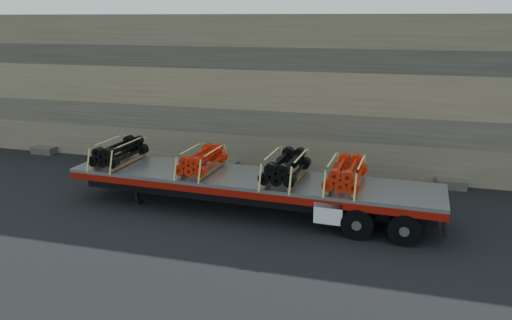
{
  "coord_description": "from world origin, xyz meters",
  "views": [
    {
      "loc": [
        4.6,
        -16.47,
        6.83
      ],
      "look_at": [
        -0.41,
        1.0,
        1.65
      ],
      "focal_mm": 35.0,
      "sensor_mm": 36.0,
      "label": 1
    }
  ],
  "objects_px": {
    "bundle_front": "(119,153)",
    "bundle_midrear": "(286,168)",
    "bundle_midfront": "(202,161)",
    "trailer": "(249,194)",
    "bundle_rear": "(346,174)"
  },
  "relations": [
    {
      "from": "bundle_front",
      "to": "bundle_midrear",
      "type": "distance_m",
      "value": 6.72
    },
    {
      "from": "bundle_midfront",
      "to": "bundle_midrear",
      "type": "relative_size",
      "value": 0.9
    },
    {
      "from": "trailer",
      "to": "bundle_midfront",
      "type": "height_order",
      "value": "bundle_midfront"
    },
    {
      "from": "trailer",
      "to": "bundle_midfront",
      "type": "relative_size",
      "value": 5.96
    },
    {
      "from": "bundle_front",
      "to": "bundle_midrear",
      "type": "relative_size",
      "value": 0.95
    },
    {
      "from": "bundle_front",
      "to": "bundle_midfront",
      "type": "distance_m",
      "value": 3.52
    },
    {
      "from": "bundle_midfront",
      "to": "bundle_midrear",
      "type": "xyz_separation_m",
      "value": [
        3.2,
        -0.13,
        0.04
      ]
    },
    {
      "from": "bundle_front",
      "to": "bundle_midfront",
      "type": "xyz_separation_m",
      "value": [
        3.52,
        -0.14,
        -0.02
      ]
    },
    {
      "from": "bundle_front",
      "to": "bundle_midfront",
      "type": "relative_size",
      "value": 1.05
    },
    {
      "from": "bundle_front",
      "to": "bundle_rear",
      "type": "distance_m",
      "value": 8.81
    },
    {
      "from": "bundle_midrear",
      "to": "bundle_rear",
      "type": "bearing_deg",
      "value": 0.0
    },
    {
      "from": "bundle_rear",
      "to": "bundle_front",
      "type": "bearing_deg",
      "value": -180.0
    },
    {
      "from": "bundle_midfront",
      "to": "bundle_rear",
      "type": "distance_m",
      "value": 5.29
    },
    {
      "from": "trailer",
      "to": "bundle_midrear",
      "type": "height_order",
      "value": "bundle_midrear"
    },
    {
      "from": "bundle_midfront",
      "to": "bundle_rear",
      "type": "height_order",
      "value": "bundle_rear"
    }
  ]
}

